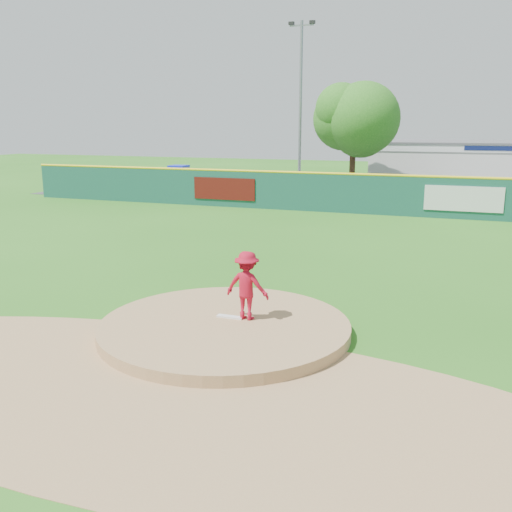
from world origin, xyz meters
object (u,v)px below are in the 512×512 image
(pitcher, at_px, (247,286))
(pool_building_grp, at_px, (486,166))
(van, at_px, (312,191))
(light_pole_left, at_px, (300,100))
(playground_slide, at_px, (178,178))
(deciduous_tree, at_px, (354,123))

(pitcher, distance_m, pool_building_grp, 32.11)
(pool_building_grp, bearing_deg, van, -131.63)
(van, relative_size, pool_building_grp, 0.32)
(pitcher, height_order, light_pole_left, light_pole_left)
(pitcher, relative_size, light_pole_left, 0.14)
(pool_building_grp, xyz_separation_m, playground_slide, (-19.49, -8.42, -0.77))
(deciduous_tree, bearing_deg, pitcher, -84.47)
(van, distance_m, light_pole_left, 8.25)
(pitcher, bearing_deg, pool_building_grp, -97.59)
(pitcher, height_order, van, pitcher)
(deciduous_tree, height_order, light_pole_left, light_pole_left)
(playground_slide, height_order, light_pole_left, light_pole_left)
(van, bearing_deg, light_pole_left, 36.41)
(van, distance_m, pool_building_grp, 14.46)
(playground_slide, bearing_deg, light_pole_left, 24.56)
(light_pole_left, bearing_deg, van, -67.34)
(deciduous_tree, bearing_deg, pool_building_grp, 41.16)
(van, height_order, light_pole_left, light_pole_left)
(pitcher, distance_m, playground_slide, 27.03)
(deciduous_tree, bearing_deg, light_pole_left, 153.43)
(playground_slide, height_order, deciduous_tree, deciduous_tree)
(pitcher, bearing_deg, deciduous_tree, -81.98)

